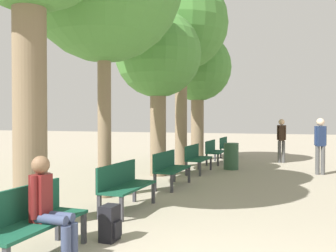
{
  "coord_description": "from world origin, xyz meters",
  "views": [
    {
      "loc": [
        0.92,
        -3.1,
        1.71
      ],
      "look_at": [
        -1.54,
        3.85,
        1.56
      ],
      "focal_mm": 40.0,
      "sensor_mm": 36.0,
      "label": 1
    }
  ],
  "objects_px": {
    "bench_row_5": "(226,145)",
    "person_seated": "(49,204)",
    "bench_row_0": "(30,218)",
    "pedestrian_mid": "(320,142)",
    "tree_row_2": "(158,57)",
    "tree_row_3": "(181,25)",
    "bench_row_1": "(124,183)",
    "bench_row_4": "(214,150)",
    "backpack": "(110,223)",
    "pedestrian_near": "(281,138)",
    "tree_row_4": "(197,69)",
    "trash_bin": "(231,156)",
    "bench_row_3": "(196,157)",
    "bench_row_2": "(169,166)"
  },
  "relations": [
    {
      "from": "bench_row_3",
      "to": "bench_row_5",
      "type": "relative_size",
      "value": 1.0
    },
    {
      "from": "bench_row_5",
      "to": "backpack",
      "type": "bearing_deg",
      "value": -87.16
    },
    {
      "from": "bench_row_1",
      "to": "person_seated",
      "type": "relative_size",
      "value": 1.2
    },
    {
      "from": "bench_row_4",
      "to": "pedestrian_mid",
      "type": "bearing_deg",
      "value": -25.06
    },
    {
      "from": "tree_row_3",
      "to": "bench_row_0",
      "type": "bearing_deg",
      "value": -84.18
    },
    {
      "from": "bench_row_4",
      "to": "bench_row_3",
      "type": "bearing_deg",
      "value": -90.0
    },
    {
      "from": "tree_row_2",
      "to": "pedestrian_near",
      "type": "height_order",
      "value": "tree_row_2"
    },
    {
      "from": "tree_row_4",
      "to": "backpack",
      "type": "xyz_separation_m",
      "value": [
        1.51,
        -10.34,
        -3.5
      ]
    },
    {
      "from": "tree_row_2",
      "to": "bench_row_0",
      "type": "bearing_deg",
      "value": -82.23
    },
    {
      "from": "bench_row_1",
      "to": "bench_row_5",
      "type": "xyz_separation_m",
      "value": [
        0.0,
        10.28,
        0.0
      ]
    },
    {
      "from": "bench_row_0",
      "to": "tree_row_4",
      "type": "distance_m",
      "value": 11.76
    },
    {
      "from": "backpack",
      "to": "bench_row_2",
      "type": "bearing_deg",
      "value": 98.0
    },
    {
      "from": "backpack",
      "to": "pedestrian_near",
      "type": "xyz_separation_m",
      "value": [
        1.82,
        10.45,
        0.72
      ]
    },
    {
      "from": "bench_row_3",
      "to": "backpack",
      "type": "height_order",
      "value": "bench_row_3"
    },
    {
      "from": "bench_row_0",
      "to": "tree_row_3",
      "type": "distance_m",
      "value": 10.14
    },
    {
      "from": "trash_bin",
      "to": "bench_row_4",
      "type": "bearing_deg",
      "value": 121.85
    },
    {
      "from": "bench_row_4",
      "to": "pedestrian_near",
      "type": "bearing_deg",
      "value": 24.43
    },
    {
      "from": "bench_row_4",
      "to": "bench_row_5",
      "type": "distance_m",
      "value": 2.57
    },
    {
      "from": "bench_row_5",
      "to": "backpack",
      "type": "distance_m",
      "value": 11.94
    },
    {
      "from": "backpack",
      "to": "pedestrian_mid",
      "type": "xyz_separation_m",
      "value": [
        3.08,
        7.64,
        0.74
      ]
    },
    {
      "from": "person_seated",
      "to": "backpack",
      "type": "height_order",
      "value": "person_seated"
    },
    {
      "from": "backpack",
      "to": "trash_bin",
      "type": "relative_size",
      "value": 0.56
    },
    {
      "from": "bench_row_2",
      "to": "pedestrian_near",
      "type": "relative_size",
      "value": 0.9
    },
    {
      "from": "bench_row_5",
      "to": "person_seated",
      "type": "height_order",
      "value": "person_seated"
    },
    {
      "from": "tree_row_2",
      "to": "pedestrian_mid",
      "type": "bearing_deg",
      "value": 21.7
    },
    {
      "from": "bench_row_4",
      "to": "pedestrian_mid",
      "type": "relative_size",
      "value": 0.88
    },
    {
      "from": "bench_row_1",
      "to": "person_seated",
      "type": "distance_m",
      "value": 2.53
    },
    {
      "from": "bench_row_5",
      "to": "pedestrian_near",
      "type": "height_order",
      "value": "pedestrian_near"
    },
    {
      "from": "tree_row_2",
      "to": "pedestrian_near",
      "type": "xyz_separation_m",
      "value": [
        3.33,
        4.64,
        -2.58
      ]
    },
    {
      "from": "bench_row_2",
      "to": "trash_bin",
      "type": "xyz_separation_m",
      "value": [
        0.91,
        3.68,
        -0.06
      ]
    },
    {
      "from": "tree_row_2",
      "to": "pedestrian_mid",
      "type": "height_order",
      "value": "tree_row_2"
    },
    {
      "from": "tree_row_3",
      "to": "trash_bin",
      "type": "relative_size",
      "value": 7.65
    },
    {
      "from": "bench_row_4",
      "to": "bench_row_0",
      "type": "bearing_deg",
      "value": -90.0
    },
    {
      "from": "bench_row_5",
      "to": "pedestrian_mid",
      "type": "bearing_deg",
      "value": -49.43
    },
    {
      "from": "tree_row_3",
      "to": "pedestrian_mid",
      "type": "xyz_separation_m",
      "value": [
        4.59,
        -0.46,
        -4.05
      ]
    },
    {
      "from": "tree_row_3",
      "to": "pedestrian_near",
      "type": "xyz_separation_m",
      "value": [
        3.33,
        2.35,
        -4.07
      ]
    },
    {
      "from": "tree_row_3",
      "to": "pedestrian_mid",
      "type": "height_order",
      "value": "tree_row_3"
    },
    {
      "from": "pedestrian_mid",
      "to": "bench_row_2",
      "type": "bearing_deg",
      "value": -136.97
    },
    {
      "from": "bench_row_4",
      "to": "tree_row_4",
      "type": "xyz_separation_m",
      "value": [
        -0.92,
        0.99,
        3.24
      ]
    },
    {
      "from": "bench_row_0",
      "to": "bench_row_5",
      "type": "height_order",
      "value": "same"
    },
    {
      "from": "tree_row_3",
      "to": "pedestrian_mid",
      "type": "bearing_deg",
      "value": -5.71
    },
    {
      "from": "bench_row_2",
      "to": "bench_row_3",
      "type": "distance_m",
      "value": 2.57
    },
    {
      "from": "trash_bin",
      "to": "pedestrian_mid",
      "type": "bearing_deg",
      "value": -5.29
    },
    {
      "from": "tree_row_2",
      "to": "tree_row_4",
      "type": "xyz_separation_m",
      "value": [
        -0.0,
        4.53,
        0.19
      ]
    },
    {
      "from": "bench_row_1",
      "to": "bench_row_3",
      "type": "distance_m",
      "value": 5.14
    },
    {
      "from": "tree_row_4",
      "to": "trash_bin",
      "type": "xyz_separation_m",
      "value": [
        1.83,
        -2.45,
        -3.3
      ]
    },
    {
      "from": "bench_row_5",
      "to": "trash_bin",
      "type": "height_order",
      "value": "trash_bin"
    },
    {
      "from": "bench_row_0",
      "to": "tree_row_3",
      "type": "xyz_separation_m",
      "value": [
        -0.92,
        9.03,
        4.53
      ]
    },
    {
      "from": "trash_bin",
      "to": "backpack",
      "type": "bearing_deg",
      "value": -92.28
    },
    {
      "from": "bench_row_0",
      "to": "pedestrian_mid",
      "type": "relative_size",
      "value": 0.88
    }
  ]
}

